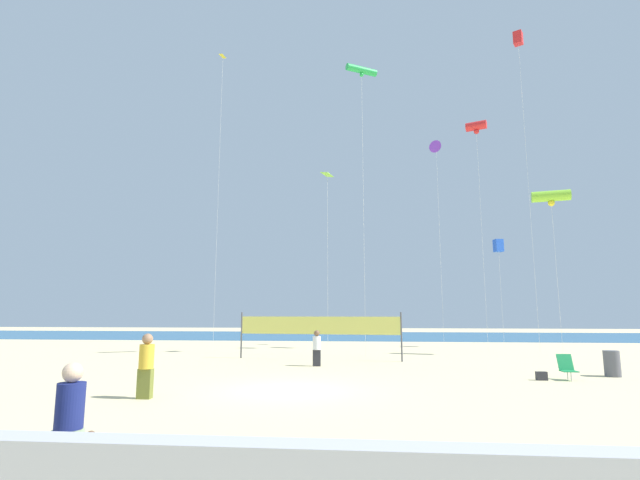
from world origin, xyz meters
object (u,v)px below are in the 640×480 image
Objects in this scene: folding_beach_chair at (567,366)px; kite_violet_delta at (436,148)px; mother_figure at (69,419)px; kite_lime_tube at (551,197)px; toddler_figure at (89,458)px; beach_handbag at (542,376)px; kite_green_tube at (362,71)px; kite_lime_diamond at (328,175)px; kite_yellow_diamond at (223,70)px; beachgoer_mustard_shirt at (146,364)px; kite_blue_box at (498,246)px; beachgoer_white_shirt at (317,347)px; kite_red_tube at (476,127)px; kite_red_box at (518,40)px; trash_barrel at (612,364)px; volleyball_net at (318,327)px.

kite_violet_delta is (-1.71, 16.39, 14.20)m from folding_beach_chair.
kite_lime_tube reaches higher than mother_figure.
mother_figure is 2.18× the size of toddler_figure.
folding_beach_chair reaches higher than beach_handbag.
kite_lime_diamond is at bearing 147.81° from kite_green_tube.
kite_yellow_diamond reaches higher than mother_figure.
kite_blue_box is at bearing -100.48° from beachgoer_mustard_shirt.
kite_red_tube reaches higher than beachgoer_white_shirt.
kite_blue_box is at bearing 60.75° from mother_figure.
kite_red_box is 1.90× the size of kite_lime_diamond.
kite_green_tube is at bearing -160.70° from kite_red_box.
kite_red_box is (14.18, 23.59, 20.01)m from toddler_figure.
kite_violet_delta is at bearing -92.09° from beachgoer_mustard_shirt.
kite_yellow_diamond is at bearing 173.64° from kite_lime_tube.
kite_yellow_diamond reaches higher than toddler_figure.
beachgoer_mustard_shirt reaches higher than trash_barrel.
beachgoer_white_shirt is (1.54, 15.09, 0.44)m from toddler_figure.
beachgoer_white_shirt reaches higher than toddler_figure.
beachgoer_white_shirt is 19.65m from kite_red_tube.
kite_green_tube is (-7.21, 8.29, 16.27)m from folding_beach_chair.
folding_beach_chair is at bearing 42.77° from mother_figure.
kite_red_tube is 1.62× the size of kite_lime_tube.
kite_red_tube is (13.82, 18.09, 13.90)m from beachgoer_mustard_shirt.
folding_beach_chair is at bearing -98.00° from kite_blue_box.
kite_yellow_diamond is (-5.63, 23.35, 18.37)m from mother_figure.
beachgoer_white_shirt is at bearing -133.45° from kite_blue_box.
kite_yellow_diamond is at bearing 100.67° from mother_figure.
kite_red_tube is (-1.72, -2.64, 7.81)m from kite_blue_box.
mother_figure is 0.11× the size of kite_red_tube.
mother_figure is at bearing 156.51° from beachgoer_white_shirt.
toddler_figure is at bearing -115.67° from kite_blue_box.
toddler_figure is 27.06m from kite_lime_tube.
beachgoer_mustard_shirt is 4.77× the size of beach_handbag.
trash_barrel is at bearing 29.86° from toddler_figure.
mother_figure is 1.88× the size of folding_beach_chair.
toddler_figure is 0.05× the size of kite_red_tube.
kite_violet_delta is 0.74× the size of kite_yellow_diamond.
kite_lime_tube reaches higher than kite_blue_box.
kite_violet_delta reaches higher than mother_figure.
volleyball_net is 0.77× the size of kite_lime_diamond.
kite_green_tube is at bearing 126.32° from beach_handbag.
beachgoer_white_shirt is 0.21× the size of kite_blue_box.
kite_red_tube is (1.45, 13.25, 14.71)m from beach_handbag.
beachgoer_white_shirt is at bearing -85.72° from volleyball_net.
beachgoer_white_shirt is at bearing 79.84° from mother_figure.
kite_green_tube reaches higher than beachgoer_white_shirt.
kite_violet_delta is at bearing 103.86° from trash_barrel.
kite_blue_box is 6.64m from kite_lime_tube.
volleyball_net is 19.85m from kite_yellow_diamond.
kite_lime_diamond is (-11.43, 8.57, 10.26)m from trash_barrel.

